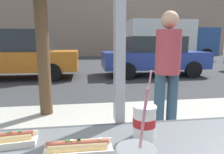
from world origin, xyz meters
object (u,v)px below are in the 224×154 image
at_px(parked_car_blue, 153,56).
at_px(box_truck, 169,39).
at_px(parked_car_orange, 18,55).
at_px(pedestrian, 167,67).
at_px(hotdog_tray_far, 78,147).
at_px(soda_cup_right, 144,121).
at_px(hotdog_tray_near, 6,139).

bearing_deg(parked_car_blue, box_truck, 61.08).
bearing_deg(parked_car_orange, pedestrian, -57.05).
height_order(hotdog_tray_far, box_truck, box_truck).
relative_size(soda_cup_right, hotdog_tray_far, 1.14).
xyz_separation_m(soda_cup_right, pedestrian, (0.81, 1.63, 0.02)).
bearing_deg(hotdog_tray_far, box_truck, 64.98).
relative_size(hotdog_tray_far, parked_car_blue, 0.06).
bearing_deg(parked_car_orange, hotdog_tray_near, -72.87).
distance_m(hotdog_tray_far, pedestrian, 2.03).
distance_m(parked_car_blue, pedestrian, 5.83).
bearing_deg(box_truck, parked_car_orange, -145.53).
xyz_separation_m(hotdog_tray_near, hotdog_tray_far, (0.30, -0.10, 0.00)).
height_order(parked_car_orange, pedestrian, parked_car_orange).
height_order(soda_cup_right, parked_car_blue, parked_car_blue).
bearing_deg(hotdog_tray_near, parked_car_orange, 107.13).
xyz_separation_m(parked_car_orange, box_truck, (8.67, 5.95, 0.66)).
xyz_separation_m(parked_car_blue, box_truck, (3.29, 5.95, 0.75)).
height_order(parked_car_orange, parked_car_blue, parked_car_orange).
bearing_deg(soda_cup_right, hotdog_tray_near, 178.54).
bearing_deg(soda_cup_right, parked_car_blue, 70.13).
relative_size(hotdog_tray_far, pedestrian, 0.16).
bearing_deg(parked_car_blue, hotdog_tray_far, -111.62).
bearing_deg(pedestrian, hotdog_tray_far, -122.46).
bearing_deg(parked_car_blue, hotdog_tray_near, -113.90).
relative_size(soda_cup_right, parked_car_blue, 0.07).
xyz_separation_m(parked_car_blue, pedestrian, (-1.79, -5.54, 0.26)).
xyz_separation_m(hotdog_tray_far, pedestrian, (1.09, 1.72, 0.08)).
bearing_deg(pedestrian, parked_car_blue, 72.15).
height_order(hotdog_tray_near, box_truck, box_truck).
xyz_separation_m(soda_cup_right, hotdog_tray_far, (-0.29, -0.09, -0.05)).
height_order(parked_car_orange, box_truck, box_truck).
relative_size(parked_car_blue, box_truck, 0.67).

